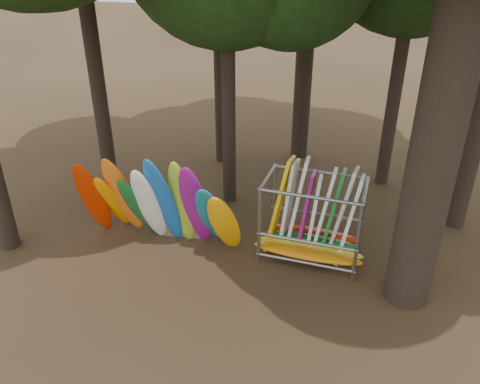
% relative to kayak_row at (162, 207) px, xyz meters
% --- Properties ---
extents(ground, '(120.00, 120.00, 0.00)m').
position_rel_kayak_row_xyz_m(ground, '(2.24, -0.17, -1.31)').
color(ground, '#47331E').
rests_on(ground, ground).
extents(lake, '(160.00, 160.00, 0.00)m').
position_rel_kayak_row_xyz_m(lake, '(2.24, 59.83, -1.31)').
color(lake, gray).
rests_on(lake, ground).
extents(kayak_row, '(4.80, 2.03, 3.16)m').
position_rel_kayak_row_xyz_m(kayak_row, '(0.00, 0.00, 0.00)').
color(kayak_row, '#BF2503').
rests_on(kayak_row, ground).
extents(storage_rack, '(2.93, 1.58, 2.82)m').
position_rel_kayak_row_xyz_m(storage_rack, '(4.00, 0.84, -0.24)').
color(storage_rack, gray).
rests_on(storage_rack, ground).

